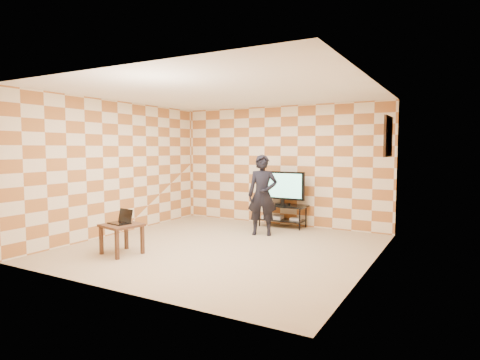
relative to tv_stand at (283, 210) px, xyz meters
name	(u,v)px	position (x,y,z in m)	size (l,w,h in m)	color
floor	(223,247)	(-0.18, -2.21, -0.37)	(5.00, 5.00, 0.00)	tan
wall_back	(280,166)	(-0.18, 0.29, 0.98)	(5.00, 0.02, 2.70)	beige
wall_front	(114,181)	(-0.18, -4.71, 0.98)	(5.00, 0.02, 2.70)	beige
wall_left	(119,168)	(-2.68, -2.21, 0.98)	(0.02, 5.00, 2.70)	beige
wall_right	(371,176)	(2.32, -2.21, 0.98)	(0.02, 5.00, 2.70)	beige
ceiling	(223,92)	(-0.18, -2.21, 2.33)	(5.00, 5.00, 0.02)	white
wall_art	(388,137)	(2.29, -0.66, 1.58)	(0.04, 0.72, 0.72)	black
tv_stand	(283,210)	(0.00, 0.00, 0.00)	(1.08, 0.49, 0.50)	black
tv	(283,186)	(0.00, 0.00, 0.54)	(1.01, 0.20, 0.73)	black
dvd_player	(273,217)	(-0.23, -0.02, -0.16)	(0.44, 0.31, 0.07)	#B7B7B9
game_console	(295,219)	(0.30, 0.01, -0.17)	(0.22, 0.16, 0.05)	silver
side_table	(122,229)	(-1.41, -3.42, 0.04)	(0.67, 0.67, 0.50)	#3C2512
laptop	(122,220)	(-1.45, -3.37, 0.18)	(0.39, 0.33, 0.23)	black
person	(263,195)	(-0.03, -0.96, 0.44)	(0.59, 0.39, 1.62)	black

